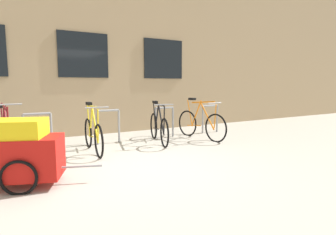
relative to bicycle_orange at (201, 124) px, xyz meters
name	(u,v)px	position (x,y,z in m)	size (l,w,h in m)	color
ground_plane	(130,165)	(-2.47, -1.32, -0.39)	(42.00, 42.00, 0.00)	#B2ADA0
storefront_building	(61,38)	(-2.47, 5.40, 2.72)	(28.00, 7.09, 6.22)	tan
bike_rack	(108,123)	(-2.25, 0.58, 0.10)	(6.57, 0.05, 0.81)	gray
bicycle_orange	(201,124)	(0.00, 0.00, 0.00)	(0.44, 1.73, 1.05)	black
bicycle_black	(159,127)	(-1.15, 0.13, -0.01)	(0.56, 1.71, 1.00)	black
bicycle_maroon	(6,141)	(-4.31, -0.08, 0.00)	(0.44, 1.69, 1.09)	black
bicycle_yellow	(93,134)	(-2.76, -0.04, -0.01)	(0.44, 1.66, 1.03)	black
bike_trailer	(25,151)	(-4.06, -1.51, 0.09)	(1.47, 0.87, 0.94)	red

